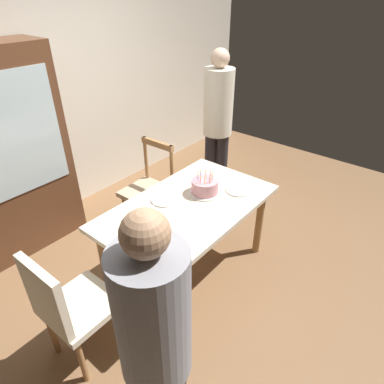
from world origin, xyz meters
name	(u,v)px	position (x,y,z in m)	size (l,w,h in m)	color
ground	(189,271)	(0.00, 0.00, 0.00)	(6.40, 6.40, 0.00)	brown
back_wall	(49,96)	(0.00, 1.85, 1.30)	(6.40, 0.10, 2.60)	silver
dining_table	(188,215)	(0.00, 0.00, 0.65)	(1.49, 0.88, 0.74)	beige
birthday_cake	(205,187)	(0.23, 0.01, 0.81)	(0.28, 0.28, 0.19)	silver
plate_near_celebrant	(172,239)	(-0.41, -0.20, 0.75)	(0.22, 0.22, 0.01)	white
plate_far_side	(164,200)	(-0.07, 0.20, 0.75)	(0.22, 0.22, 0.01)	white
plate_near_guest	(238,190)	(0.45, -0.20, 0.75)	(0.22, 0.22, 0.01)	white
fork_near_celebrant	(155,251)	(-0.57, -0.19, 0.75)	(0.18, 0.02, 0.01)	silver
fork_far_side	(150,208)	(-0.23, 0.20, 0.75)	(0.18, 0.02, 0.01)	silver
chair_spindle_back	(149,190)	(0.27, 0.76, 0.46)	(0.45, 0.45, 0.95)	tan
chair_upholstered	(67,306)	(-1.13, 0.06, 0.53)	(0.45, 0.45, 0.95)	beige
person_celebrant	(155,344)	(-1.15, -0.77, 0.94)	(0.32, 0.32, 1.65)	#262328
person_guest	(218,120)	(1.20, 0.57, 1.00)	(0.32, 0.32, 1.74)	#262328
china_cabinet	(3,158)	(-0.71, 1.56, 0.95)	(1.10, 0.45, 1.90)	#56331E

